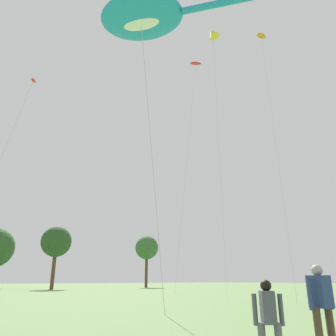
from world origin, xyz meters
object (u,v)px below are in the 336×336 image
small_kite_stunt_black (195,66)px  small_kite_diamond_red (213,34)px  person_photographer (321,301)px  small_kite_delta_white (262,39)px  tree_shrub_far (56,242)px  small_kite_box_yellow (28,93)px  person_child_front (269,317)px  tree_oak_right (147,248)px  big_show_kite (144,17)px

small_kite_stunt_black → small_kite_diamond_red: size_ratio=0.98×
person_photographer → small_kite_delta_white: (15.17, 11.69, 21.73)m
person_photographer → small_kite_diamond_red: (12.95, 15.77, 24.01)m
tree_shrub_far → small_kite_delta_white: bearing=-83.3°
small_kite_stunt_black → small_kite_box_yellow: 20.70m
person_child_front → tree_oak_right: size_ratio=0.14×
person_photographer → big_show_kite: bearing=2.8°
small_kite_diamond_red → person_photographer: bearing=172.8°
person_child_front → tree_oak_right: (31.74, 54.85, 6.71)m
small_kite_stunt_black → tree_oak_right: (15.25, 34.20, -17.14)m
person_child_front → small_kite_delta_white: 30.19m
person_child_front → small_kite_box_yellow: bearing=44.0°
small_kite_delta_white → tree_oak_right: small_kite_delta_white is taller
small_kite_box_yellow → small_kite_diamond_red: 19.54m
person_photographer → small_kite_box_yellow: size_ratio=0.12×
tree_shrub_far → tree_oak_right: bearing=9.5°
tree_shrub_far → small_kite_diamond_red: bearing=-86.1°
person_child_front → small_kite_diamond_red: (14.85, 15.93, 24.19)m
person_child_front → tree_shrub_far: size_ratio=0.15×
person_child_front → small_kite_stunt_black: small_kite_stunt_black is taller
person_photographer → small_kite_diamond_red: 31.51m
small_kite_box_yellow → tree_shrub_far: (13.40, 33.28, -6.61)m
small_kite_stunt_black → person_child_front: bearing=-99.8°
tree_oak_right → tree_shrub_far: size_ratio=1.02×
tree_oak_right → small_kite_diamond_red: bearing=-113.5°
tree_oak_right → tree_shrub_far: bearing=-170.5°
small_kite_diamond_red → tree_shrub_far: (-2.46, 35.70, -17.76)m
person_child_front → small_kite_box_yellow: 22.53m
person_child_front → person_photographer: bearing=-44.2°
big_show_kite → tree_oak_right: size_ratio=1.79×
tree_shrub_far → big_show_kite: bearing=-102.0°
person_photographer → small_kite_diamond_red: small_kite_diamond_red is taller
person_child_front → person_photographer: person_photographer is taller
person_child_front → small_kite_delta_white: (17.07, 11.85, 21.91)m
small_kite_box_yellow → tree_oak_right: small_kite_box_yellow is taller
person_photographer → tree_oak_right: size_ratio=0.17×
big_show_kite → small_kite_box_yellow: (-4.71, 7.63, -3.31)m
person_child_front → tree_shrub_far: (12.39, 51.63, 6.42)m
person_child_front → small_kite_stunt_black: size_ratio=0.06×
big_show_kite → small_kite_box_yellow: size_ratio=1.18×
small_kite_delta_white → person_photographer: bearing=-144.0°
tree_oak_right → tree_shrub_far: (-19.35, -3.22, -0.28)m
person_child_front → small_kite_stunt_black: (16.48, 20.66, 23.84)m
small_kite_stunt_black → big_show_kite: bearing=-113.4°
person_photographer → tree_shrub_far: size_ratio=0.18×
tree_oak_right → person_child_front: bearing=-120.1°
small_kite_stunt_black → person_photographer: bearing=-96.7°
big_show_kite → tree_oak_right: bearing=-71.4°
tree_oak_right → small_kite_delta_white: bearing=-108.8°
small_kite_delta_white → tree_shrub_far: small_kite_delta_white is taller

